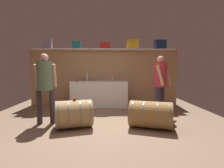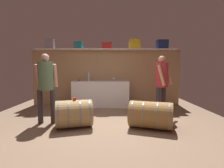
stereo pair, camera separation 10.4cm
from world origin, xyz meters
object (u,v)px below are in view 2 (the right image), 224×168
toolcase_grey (49,44)px  toolcase_navy (162,45)px  toolcase_teal (78,45)px  work_cabinet (101,94)px  winemaker_pouring (46,81)px  visitor_tasting (162,79)px  toolcase_red (107,46)px  wine_barrel_near (74,114)px  wine_glass (114,79)px  wine_barrel_far (151,115)px  toolcase_yellow (134,44)px  tasting_cup (75,99)px  red_funnel (79,80)px  wine_bottle_clear (89,77)px

toolcase_grey → toolcase_navy: 4.03m
toolcase_navy → toolcase_teal: bearing=178.5°
toolcase_navy → work_cabinet: 2.82m
winemaker_pouring → visitor_tasting: winemaker_pouring is taller
toolcase_red → wine_barrel_near: toolcase_red is taller
toolcase_teal → wine_glass: bearing=-4.8°
work_cabinet → wine_glass: size_ratio=14.75×
visitor_tasting → toolcase_navy: bearing=-152.2°
work_cabinet → wine_barrel_far: 2.55m
toolcase_yellow → toolcase_navy: toolcase_yellow is taller
wine_barrel_far → toolcase_red: bearing=131.9°
toolcase_grey → tasting_cup: 3.10m
red_funnel → wine_barrel_near: bearing=-82.9°
toolcase_red → visitor_tasting: size_ratio=0.21×
visitor_tasting → wine_bottle_clear: bearing=-75.5°
toolcase_yellow → wine_barrel_far: 3.07m
toolcase_navy → wine_barrel_near: (-2.69, -2.32, -1.90)m
toolcase_yellow → wine_bottle_clear: toolcase_yellow is taller
wine_glass → wine_barrel_near: size_ratio=0.14×
toolcase_navy → wine_barrel_far: 3.20m
wine_barrel_near → wine_barrel_far: 1.75m
tasting_cup → toolcase_teal: bearing=97.8°
wine_bottle_clear → wine_barrel_near: size_ratio=0.37×
toolcase_navy → wine_glass: size_ratio=2.83×
toolcase_grey → red_funnel: 1.66m
toolcase_navy → visitor_tasting: toolcase_navy is taller
toolcase_teal → toolcase_yellow: size_ratio=0.78×
tasting_cup → work_cabinet: bearing=77.4°
wine_barrel_far → toolcase_navy: bearing=86.8°
toolcase_teal → work_cabinet: size_ratio=0.15×
toolcase_yellow → work_cabinet: toolcase_yellow is taller
toolcase_grey → red_funnel: bearing=-11.0°
wine_bottle_clear → winemaker_pouring: 2.05m
work_cabinet → wine_barrel_near: (-0.49, -2.13, -0.14)m
toolcase_yellow → wine_bottle_clear: 2.01m
toolcase_grey → visitor_tasting: (3.63, -1.38, -1.18)m
wine_glass → tasting_cup: (-0.95, -2.18, -0.34)m
toolcase_grey → toolcase_yellow: size_ratio=0.91×
red_funnel → winemaker_pouring: winemaker_pouring is taller
toolcase_grey → toolcase_navy: (4.03, 0.00, -0.01)m
toolcase_yellow → red_funnel: size_ratio=3.48×
wine_glass → wine_barrel_far: bearing=-70.7°
toolcase_grey → toolcase_teal: 1.03m
wine_barrel_near → winemaker_pouring: (-0.75, 0.32, 0.74)m
toolcase_yellow → red_funnel: toolcase_yellow is taller
wine_bottle_clear → tasting_cup: size_ratio=4.61×
wine_bottle_clear → winemaker_pouring: (-0.81, -1.88, -0.01)m
red_funnel → visitor_tasting: 2.86m
toolcase_grey → winemaker_pouring: 2.39m
wine_bottle_clear → winemaker_pouring: size_ratio=0.20×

